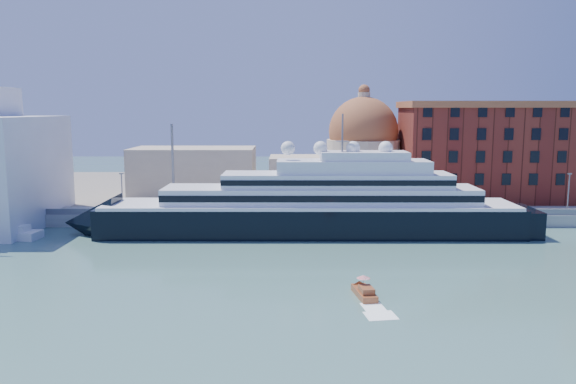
{
  "coord_description": "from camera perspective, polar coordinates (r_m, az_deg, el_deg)",
  "views": [
    {
      "loc": [
        3.8,
        -80.79,
        23.37
      ],
      "look_at": [
        3.53,
        18.0,
        8.81
      ],
      "focal_mm": 35.0,
      "sensor_mm": 36.0,
      "label": 1
    }
  ],
  "objects": [
    {
      "name": "water_taxi",
      "position": [
        72.25,
        7.78,
        -10.01
      ],
      "size": [
        2.79,
        6.05,
        2.77
      ],
      "rotation": [
        0.0,
        0.0,
        0.15
      ],
      "color": "brown",
      "rests_on": "ground"
    },
    {
      "name": "church",
      "position": [
        139.09,
        1.22,
        3.24
      ],
      "size": [
        66.0,
        18.0,
        25.5
      ],
      "color": "beige",
      "rests_on": "land"
    },
    {
      "name": "warehouse",
      "position": [
        141.59,
        20.11,
        4.0
      ],
      "size": [
        43.0,
        19.0,
        23.25
      ],
      "color": "maroon",
      "rests_on": "land"
    },
    {
      "name": "lamp_posts",
      "position": [
        115.04,
        -8.08,
        1.55
      ],
      "size": [
        120.8,
        2.4,
        18.0
      ],
      "color": "slate",
      "rests_on": "quay"
    },
    {
      "name": "land",
      "position": [
        157.43,
        -1.23,
        0.22
      ],
      "size": [
        260.0,
        72.0,
        2.0
      ],
      "primitive_type": "cube",
      "color": "slate",
      "rests_on": "ground"
    },
    {
      "name": "superyacht",
      "position": [
        105.48,
        0.87,
        -1.89
      ],
      "size": [
        88.39,
        12.25,
        26.42
      ],
      "color": "black",
      "rests_on": "ground"
    },
    {
      "name": "service_barge",
      "position": [
        114.74,
        -26.55,
        -3.86
      ],
      "size": [
        12.73,
        5.76,
        2.76
      ],
      "rotation": [
        0.0,
        0.0,
        -0.14
      ],
      "color": "white",
      "rests_on": "ground"
    },
    {
      "name": "quay_fence",
      "position": [
        112.2,
        -1.79,
        -2.03
      ],
      "size": [
        180.0,
        0.1,
        1.2
      ],
      "primitive_type": "cube",
      "color": "slate",
      "rests_on": "quay"
    },
    {
      "name": "ground",
      "position": [
        84.18,
        -2.46,
        -7.74
      ],
      "size": [
        400.0,
        400.0,
        0.0
      ],
      "primitive_type": "plane",
      "color": "#3C6760",
      "rests_on": "ground"
    },
    {
      "name": "quay",
      "position": [
        116.96,
        -1.71,
        -2.52
      ],
      "size": [
        180.0,
        10.0,
        2.5
      ],
      "primitive_type": "cube",
      "color": "gray",
      "rests_on": "ground"
    }
  ]
}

